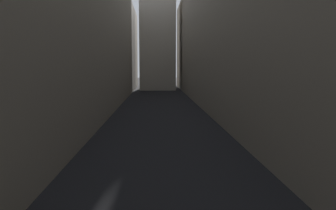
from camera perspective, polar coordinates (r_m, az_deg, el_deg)
name	(u,v)px	position (r m, az deg, el deg)	size (l,w,h in m)	color
ground_plane	(160,111)	(42.95, -1.36, -1.04)	(264.00, 264.00, 0.00)	black
building_block_left	(62,33)	(46.28, -16.89, 11.21)	(13.22, 108.00, 19.33)	gray
building_block_right	(245,27)	(46.31, 12.50, 12.35)	(10.78, 108.00, 20.97)	gray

